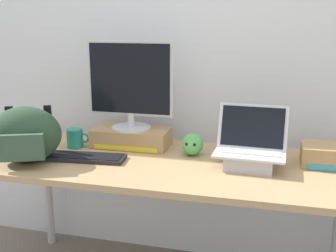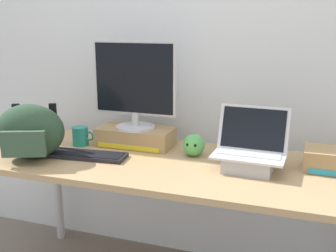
# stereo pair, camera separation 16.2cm
# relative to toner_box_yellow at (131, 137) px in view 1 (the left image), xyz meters

# --- Properties ---
(back_wall) EXTENTS (7.00, 0.10, 2.60)m
(back_wall) POSITION_rel_toner_box_yellow_xyz_m (0.26, 0.27, 0.51)
(back_wall) COLOR silver
(back_wall) RESTS_ON ground
(desk) EXTENTS (1.86, 0.73, 0.74)m
(desk) POSITION_rel_toner_box_yellow_xyz_m (0.26, -0.19, -0.12)
(desk) COLOR tan
(desk) RESTS_ON ground
(toner_box_yellow) EXTENTS (0.42, 0.21, 0.10)m
(toner_box_yellow) POSITION_rel_toner_box_yellow_xyz_m (0.00, 0.00, 0.00)
(toner_box_yellow) COLOR #A88456
(toner_box_yellow) RESTS_ON desk
(desktop_monitor) EXTENTS (0.47, 0.22, 0.47)m
(desktop_monitor) POSITION_rel_toner_box_yellow_xyz_m (-0.00, -0.00, 0.29)
(desktop_monitor) COLOR silver
(desktop_monitor) RESTS_ON toner_box_yellow
(open_laptop) EXTENTS (0.34, 0.24, 0.29)m
(open_laptop) POSITION_rel_toner_box_yellow_xyz_m (0.65, -0.18, 0.01)
(open_laptop) COLOR #ADADB2
(open_laptop) RESTS_ON desk
(external_keyboard) EXTENTS (0.45, 0.17, 0.02)m
(external_keyboard) POSITION_rel_toner_box_yellow_xyz_m (-0.17, -0.27, -0.04)
(external_keyboard) COLOR black
(external_keyboard) RESTS_ON desk
(messenger_backpack) EXTENTS (0.40, 0.33, 0.28)m
(messenger_backpack) POSITION_rel_toner_box_yellow_xyz_m (-0.41, -0.37, 0.09)
(messenger_backpack) COLOR #28422D
(messenger_backpack) RESTS_ON desk
(coffee_mug) EXTENTS (0.13, 0.09, 0.10)m
(coffee_mug) POSITION_rel_toner_box_yellow_xyz_m (-0.29, -0.09, 0.00)
(coffee_mug) COLOR #1E7F70
(coffee_mug) RESTS_ON desk
(cell_phone) EXTENTS (0.15, 0.16, 0.01)m
(cell_phone) POSITION_rel_toner_box_yellow_xyz_m (-0.53, -0.13, -0.04)
(cell_phone) COLOR red
(cell_phone) RESTS_ON desk
(plush_toy) EXTENTS (0.11, 0.11, 0.11)m
(plush_toy) POSITION_rel_toner_box_yellow_xyz_m (0.35, -0.07, 0.01)
(plush_toy) COLOR #56B256
(plush_toy) RESTS_ON desk
(toner_box_cyan) EXTENTS (0.32, 0.18, 0.10)m
(toner_box_cyan) POSITION_rel_toner_box_yellow_xyz_m (1.05, -0.07, 0.00)
(toner_box_cyan) COLOR #A88456
(toner_box_cyan) RESTS_ON desk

